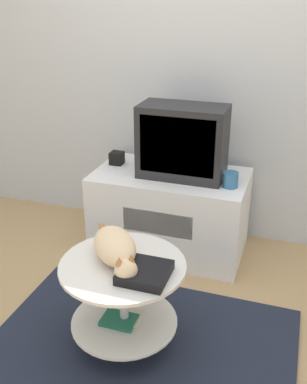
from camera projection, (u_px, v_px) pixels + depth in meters
ground_plane at (138, 353)px, 2.29m from camera, size 12.00×12.00×0.00m
wall_back at (210, 54)px, 2.98m from camera, size 8.00×0.05×2.60m
rug at (138, 352)px, 2.29m from camera, size 1.55×1.17×0.02m
tv_stand at (170, 212)px, 3.11m from camera, size 1.02×0.58×0.57m
tv at (182, 142)px, 2.87m from camera, size 0.55×0.29×0.47m
speaker at (117, 158)px, 3.15m from camera, size 0.09×0.09×0.09m
mug at (230, 180)px, 2.78m from camera, size 0.10×0.10×0.10m
coffee_table at (123, 294)px, 2.21m from camera, size 0.61×0.61×0.48m
dvd_box at (145, 273)px, 2.03m from camera, size 0.22×0.22×0.05m
cat at (116, 248)px, 2.14m from camera, size 0.38×0.46×0.14m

